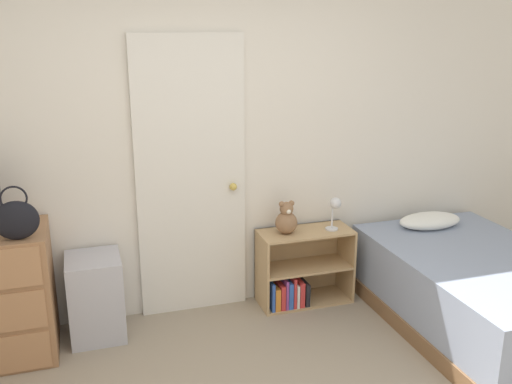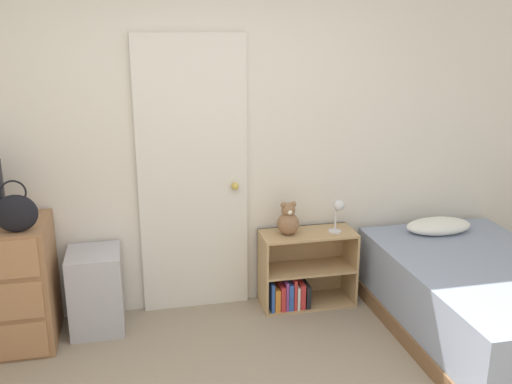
{
  "view_description": "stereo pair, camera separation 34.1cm",
  "coord_description": "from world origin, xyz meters",
  "px_view_note": "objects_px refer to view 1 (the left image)",
  "views": [
    {
      "loc": [
        -0.79,
        -2.02,
        2.09
      ],
      "look_at": [
        0.38,
        1.67,
        0.95
      ],
      "focal_mm": 40.0,
      "sensor_mm": 36.0,
      "label": 1
    },
    {
      "loc": [
        -0.47,
        -2.11,
        2.09
      ],
      "look_at": [
        0.38,
        1.67,
        0.95
      ],
      "focal_mm": 40.0,
      "sensor_mm": 36.0,
      "label": 2
    }
  ],
  "objects_px": {
    "desk_lamp": "(335,207)",
    "bed": "(478,291)",
    "bookshelf": "(297,275)",
    "storage_bin": "(96,297)",
    "handbag": "(16,220)",
    "teddy_bear": "(286,219)"
  },
  "relations": [
    {
      "from": "handbag",
      "to": "bed",
      "type": "relative_size",
      "value": 0.19
    },
    {
      "from": "bookshelf",
      "to": "teddy_bear",
      "type": "distance_m",
      "value": 0.47
    },
    {
      "from": "handbag",
      "to": "teddy_bear",
      "type": "distance_m",
      "value": 1.87
    },
    {
      "from": "storage_bin",
      "to": "desk_lamp",
      "type": "xyz_separation_m",
      "value": [
        1.78,
        -0.0,
        0.47
      ]
    },
    {
      "from": "storage_bin",
      "to": "handbag",
      "type": "bearing_deg",
      "value": -148.58
    },
    {
      "from": "handbag",
      "to": "bookshelf",
      "type": "relative_size",
      "value": 0.47
    },
    {
      "from": "bookshelf",
      "to": "desk_lamp",
      "type": "bearing_deg",
      "value": -9.7
    },
    {
      "from": "desk_lamp",
      "to": "bed",
      "type": "bearing_deg",
      "value": -40.4
    },
    {
      "from": "teddy_bear",
      "to": "bed",
      "type": "bearing_deg",
      "value": -31.73
    },
    {
      "from": "handbag",
      "to": "desk_lamp",
      "type": "bearing_deg",
      "value": 6.49
    },
    {
      "from": "teddy_bear",
      "to": "desk_lamp",
      "type": "xyz_separation_m",
      "value": [
        0.37,
        -0.04,
        0.07
      ]
    },
    {
      "from": "desk_lamp",
      "to": "bed",
      "type": "distance_m",
      "value": 1.18
    },
    {
      "from": "storage_bin",
      "to": "desk_lamp",
      "type": "distance_m",
      "value": 1.84
    },
    {
      "from": "bookshelf",
      "to": "teddy_bear",
      "type": "bearing_deg",
      "value": -177.14
    },
    {
      "from": "storage_bin",
      "to": "desk_lamp",
      "type": "bearing_deg",
      "value": -0.08
    },
    {
      "from": "storage_bin",
      "to": "teddy_bear",
      "type": "height_order",
      "value": "teddy_bear"
    },
    {
      "from": "bookshelf",
      "to": "handbag",
      "type": "bearing_deg",
      "value": -171.22
    },
    {
      "from": "handbag",
      "to": "bed",
      "type": "xyz_separation_m",
      "value": [
        3.01,
        -0.44,
        -0.71
      ]
    },
    {
      "from": "bookshelf",
      "to": "bed",
      "type": "height_order",
      "value": "bed"
    },
    {
      "from": "teddy_bear",
      "to": "storage_bin",
      "type": "bearing_deg",
      "value": -178.39
    },
    {
      "from": "bookshelf",
      "to": "desk_lamp",
      "type": "height_order",
      "value": "desk_lamp"
    },
    {
      "from": "storage_bin",
      "to": "bookshelf",
      "type": "distance_m",
      "value": 1.51
    }
  ]
}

